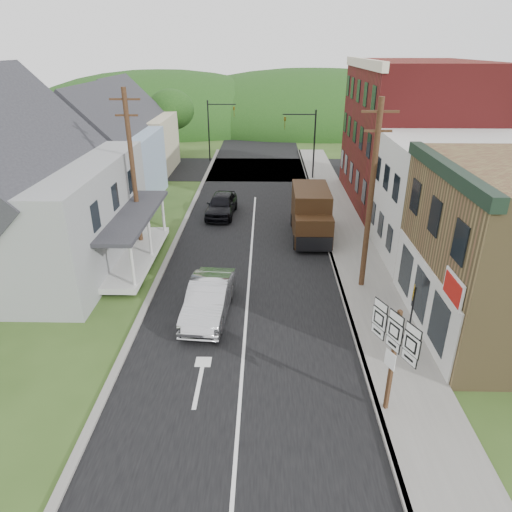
# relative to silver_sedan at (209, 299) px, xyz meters

# --- Properties ---
(ground) EXTENTS (120.00, 120.00, 0.00)m
(ground) POSITION_rel_silver_sedan_xyz_m (1.65, -0.76, -0.81)
(ground) COLOR #2D4719
(ground) RESTS_ON ground
(road) EXTENTS (9.00, 90.00, 0.02)m
(road) POSITION_rel_silver_sedan_xyz_m (1.65, 9.24, -0.81)
(road) COLOR black
(road) RESTS_ON ground
(cross_road) EXTENTS (60.00, 9.00, 0.02)m
(cross_road) POSITION_rel_silver_sedan_xyz_m (1.65, 26.24, -0.81)
(cross_road) COLOR black
(cross_road) RESTS_ON ground
(sidewalk_right) EXTENTS (2.80, 55.00, 0.15)m
(sidewalk_right) POSITION_rel_silver_sedan_xyz_m (7.55, 7.24, -0.73)
(sidewalk_right) COLOR slate
(sidewalk_right) RESTS_ON ground
(curb_right) EXTENTS (0.20, 55.00, 0.15)m
(curb_right) POSITION_rel_silver_sedan_xyz_m (6.20, 7.24, -0.73)
(curb_right) COLOR slate
(curb_right) RESTS_ON ground
(curb_left) EXTENTS (0.30, 55.00, 0.12)m
(curb_left) POSITION_rel_silver_sedan_xyz_m (-3.00, 7.24, -0.75)
(curb_left) COLOR slate
(curb_left) RESTS_ON ground
(storefront_white) EXTENTS (8.00, 7.00, 6.50)m
(storefront_white) POSITION_rel_silver_sedan_xyz_m (12.95, 6.74, 2.44)
(storefront_white) COLOR silver
(storefront_white) RESTS_ON ground
(storefront_red) EXTENTS (8.00, 12.00, 10.00)m
(storefront_red) POSITION_rel_silver_sedan_xyz_m (12.95, 16.24, 4.19)
(storefront_red) COLOR maroon
(storefront_red) RESTS_ON ground
(house_gray) EXTENTS (10.20, 12.24, 8.35)m
(house_gray) POSITION_rel_silver_sedan_xyz_m (-10.35, 5.24, 3.43)
(house_gray) COLOR gray
(house_gray) RESTS_ON ground
(house_blue) EXTENTS (7.14, 8.16, 7.28)m
(house_blue) POSITION_rel_silver_sedan_xyz_m (-9.35, 16.24, 2.89)
(house_blue) COLOR #8DA0C0
(house_blue) RESTS_ON ground
(house_cream) EXTENTS (7.14, 8.16, 7.28)m
(house_cream) POSITION_rel_silver_sedan_xyz_m (-9.85, 25.24, 2.89)
(house_cream) COLOR beige
(house_cream) RESTS_ON ground
(utility_pole_right) EXTENTS (1.60, 0.26, 9.00)m
(utility_pole_right) POSITION_rel_silver_sedan_xyz_m (7.25, 2.74, 3.85)
(utility_pole_right) COLOR #472D19
(utility_pole_right) RESTS_ON ground
(utility_pole_left) EXTENTS (1.60, 0.26, 9.00)m
(utility_pole_left) POSITION_rel_silver_sedan_xyz_m (-4.85, 7.24, 3.85)
(utility_pole_left) COLOR #472D19
(utility_pole_left) RESTS_ON ground
(traffic_signal_right) EXTENTS (2.87, 0.20, 6.00)m
(traffic_signal_right) POSITION_rel_silver_sedan_xyz_m (5.95, 22.74, 2.95)
(traffic_signal_right) COLOR black
(traffic_signal_right) RESTS_ON ground
(traffic_signal_left) EXTENTS (2.87, 0.20, 6.00)m
(traffic_signal_left) POSITION_rel_silver_sedan_xyz_m (-2.66, 29.74, 2.95)
(traffic_signal_left) COLOR black
(traffic_signal_left) RESTS_ON ground
(tree_left_c) EXTENTS (5.80, 5.80, 8.41)m
(tree_left_c) POSITION_rel_silver_sedan_xyz_m (-17.35, 19.24, 5.13)
(tree_left_c) COLOR #382616
(tree_left_c) RESTS_ON ground
(tree_left_d) EXTENTS (4.80, 4.80, 6.94)m
(tree_left_d) POSITION_rel_silver_sedan_xyz_m (-7.35, 31.24, 4.08)
(tree_left_d) COLOR #382616
(tree_left_d) RESTS_ON ground
(forested_ridge) EXTENTS (90.00, 30.00, 16.00)m
(forested_ridge) POSITION_rel_silver_sedan_xyz_m (1.65, 54.24, -0.81)
(forested_ridge) COLOR #14340F
(forested_ridge) RESTS_ON ground
(silver_sedan) EXTENTS (2.06, 5.01, 1.61)m
(silver_sedan) POSITION_rel_silver_sedan_xyz_m (0.00, 0.00, 0.00)
(silver_sedan) COLOR #ABACB0
(silver_sedan) RESTS_ON ground
(dark_sedan) EXTENTS (2.18, 4.71, 1.56)m
(dark_sedan) POSITION_rel_silver_sedan_xyz_m (-0.62, 13.08, -0.03)
(dark_sedan) COLOR black
(dark_sedan) RESTS_ON ground
(delivery_van) EXTENTS (2.27, 5.40, 3.01)m
(delivery_van) POSITION_rel_silver_sedan_xyz_m (5.25, 9.16, 0.72)
(delivery_van) COLOR black
(delivery_van) RESTS_ON ground
(route_sign_cluster) EXTENTS (0.94, 1.96, 3.71)m
(route_sign_cluster) POSITION_rel_silver_sedan_xyz_m (6.40, -5.77, 1.75)
(route_sign_cluster) COLOR #472D19
(route_sign_cluster) RESTS_ON sidewalk_right
(warning_sign) EXTENTS (0.31, 0.74, 2.87)m
(warning_sign) POSITION_rel_silver_sedan_xyz_m (8.00, -2.45, 1.18)
(warning_sign) COLOR black
(warning_sign) RESTS_ON sidewalk_right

